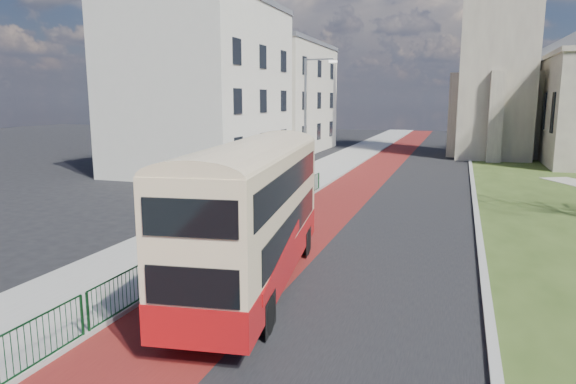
% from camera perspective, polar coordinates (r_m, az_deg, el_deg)
% --- Properties ---
extents(ground, '(160.00, 160.00, 0.00)m').
position_cam_1_polar(ground, '(16.16, -1.20, -9.78)').
color(ground, black).
rests_on(ground, ground).
extents(road_carriageway, '(9.00, 120.00, 0.01)m').
position_cam_1_polar(road_carriageway, '(34.92, 12.31, 0.92)').
color(road_carriageway, black).
rests_on(road_carriageway, ground).
extents(bus_lane, '(3.40, 120.00, 0.01)m').
position_cam_1_polar(bus_lane, '(35.30, 7.96, 1.16)').
color(bus_lane, '#591414').
rests_on(bus_lane, ground).
extents(pavement_west, '(4.00, 120.00, 0.12)m').
position_cam_1_polar(pavement_west, '(36.17, 2.03, 1.56)').
color(pavement_west, gray).
rests_on(pavement_west, ground).
extents(kerb_west, '(0.25, 120.00, 0.13)m').
position_cam_1_polar(kerb_west, '(35.66, 5.12, 1.40)').
color(kerb_west, '#999993').
rests_on(kerb_west, ground).
extents(kerb_east, '(0.25, 80.00, 0.13)m').
position_cam_1_polar(kerb_east, '(36.71, 19.82, 1.09)').
color(kerb_east, '#999993').
rests_on(kerb_east, ground).
extents(pedestrian_railing, '(0.07, 24.00, 1.12)m').
position_cam_1_polar(pedestrian_railing, '(20.61, -5.19, -3.77)').
color(pedestrian_railing, '#0D3918').
rests_on(pedestrian_railing, ground).
extents(gothic_church, '(16.38, 18.00, 40.00)m').
position_cam_1_polar(gothic_church, '(53.35, 27.68, 17.33)').
color(gothic_church, gray).
rests_on(gothic_church, ground).
extents(street_block_near, '(10.30, 14.30, 13.00)m').
position_cam_1_polar(street_block_near, '(41.03, -9.47, 11.50)').
color(street_block_near, beige).
rests_on(street_block_near, ground).
extents(street_block_far, '(10.30, 16.30, 11.50)m').
position_cam_1_polar(street_block_far, '(55.68, -1.60, 10.50)').
color(street_block_far, beige).
rests_on(street_block_far, ground).
extents(streetlamp, '(2.13, 0.18, 8.00)m').
position_cam_1_polar(streetlamp, '(33.66, 2.18, 8.66)').
color(streetlamp, gray).
rests_on(streetlamp, pavement_west).
extents(bus, '(3.73, 10.27, 4.20)m').
position_cam_1_polar(bus, '(15.06, -3.87, -1.81)').
color(bus, '#A80F12').
rests_on(bus, ground).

